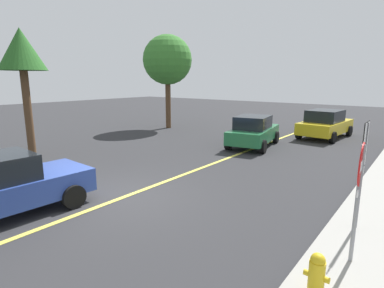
# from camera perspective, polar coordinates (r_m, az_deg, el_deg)

# --- Properties ---
(ground_plane) EXTENTS (80.00, 80.00, 0.00)m
(ground_plane) POSITION_cam_1_polar(r_m,az_deg,el_deg) (9.22, -13.21, -9.87)
(ground_plane) COLOR #2D2D30
(sidewalk_curb) EXTENTS (40.00, 2.50, 0.15)m
(sidewalk_curb) POSITION_cam_1_polar(r_m,az_deg,el_deg) (6.23, 31.58, -21.93)
(sidewalk_curb) COLOR #9E9B93
(lane_marking_centre) EXTENTS (28.00, 0.16, 0.01)m
(lane_marking_centre) POSITION_cam_1_polar(r_m,az_deg,el_deg) (11.21, -1.16, -5.58)
(lane_marking_centre) COLOR #E0D14C
(stop_sign) EXTENTS (0.76, 0.07, 2.34)m
(stop_sign) POSITION_cam_1_polar(r_m,az_deg,el_deg) (6.03, 28.69, -6.66)
(stop_sign) COLOR gray
(stop_sign) RESTS_ON ground_plane
(speed_limit_sign) EXTENTS (0.54, 0.06, 2.52)m
(speed_limit_sign) POSITION_cam_1_polar(r_m,az_deg,el_deg) (7.42, 29.29, -2.14)
(speed_limit_sign) COLOR #4C4C51
(speed_limit_sign) RESTS_ON ground_plane
(car_green_crossing) EXTENTS (4.23, 2.53, 1.59)m
(car_green_crossing) POSITION_cam_1_polar(r_m,az_deg,el_deg) (15.98, 11.37, 2.37)
(car_green_crossing) COLOR #236B3D
(car_green_crossing) RESTS_ON ground_plane
(car_yellow_behind_van) EXTENTS (4.44, 2.37, 1.65)m
(car_yellow_behind_van) POSITION_cam_1_polar(r_m,az_deg,el_deg) (19.71, 23.56, 3.46)
(car_yellow_behind_van) COLOR gold
(car_yellow_behind_van) RESTS_ON ground_plane
(tree_centre_verge) EXTENTS (3.37, 3.37, 6.41)m
(tree_centre_verge) POSITION_cam_1_polar(r_m,az_deg,el_deg) (21.86, -4.59, 15.28)
(tree_centre_verge) COLOR #513823
(tree_centre_verge) RESTS_ON ground_plane
(tree_right_verge) EXTENTS (1.99, 1.99, 5.54)m
(tree_right_verge) POSITION_cam_1_polar(r_m,az_deg,el_deg) (15.44, -29.18, 14.63)
(tree_right_verge) COLOR #513823
(tree_right_verge) RESTS_ON ground_plane
(fire_hydrant) EXTENTS (0.24, 0.38, 0.83)m
(fire_hydrant) POSITION_cam_1_polar(r_m,az_deg,el_deg) (5.39, 22.16, -22.05)
(fire_hydrant) COLOR gold
(fire_hydrant) RESTS_ON ground_plane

